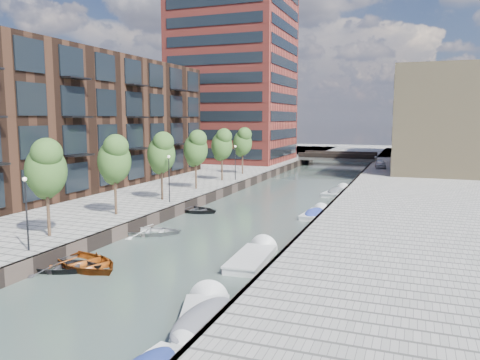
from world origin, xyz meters
The scene contains 29 objects.
water centered at (0.00, 40.00, 0.00)m, with size 300.00×300.00×0.00m, color #38473F.
quay_left centered at (-36.00, 40.00, 0.50)m, with size 60.00×140.00×1.00m, color gray.
quay_right centered at (16.00, 40.00, 0.50)m, with size 20.00×140.00×1.00m, color gray.
quay_wall_left centered at (-6.10, 40.00, 0.50)m, with size 0.25×140.00×1.00m, color #332823.
quay_wall_right centered at (6.10, 40.00, 0.50)m, with size 0.25×140.00×1.00m, color #332823.
far_closure centered at (0.00, 100.00, 0.50)m, with size 80.00×40.00×1.00m, color gray.
apartment_block centered at (-20.00, 30.00, 8.00)m, with size 8.00×38.00×14.00m, color black.
tower centered at (-17.00, 65.00, 16.00)m, with size 18.00×18.00×30.00m, color maroon.
tan_block_near centered at (16.00, 62.00, 8.00)m, with size 12.00×25.00×14.00m, color #8C7956.
tan_block_far centered at (16.00, 88.00, 9.00)m, with size 12.00×20.00×16.00m, color #8C7956.
bridge centered at (0.00, 72.00, 1.39)m, with size 13.00×6.00×1.30m.
tree_1 centered at (-8.50, 11.00, 5.31)m, with size 2.50×2.50×5.95m.
tree_2 centered at (-8.50, 18.00, 5.31)m, with size 2.50×2.50×5.95m.
tree_3 centered at (-8.50, 25.00, 5.31)m, with size 2.50×2.50×5.95m.
tree_4 centered at (-8.50, 32.00, 5.31)m, with size 2.50×2.50×5.95m.
tree_5 centered at (-8.50, 39.00, 5.31)m, with size 2.50×2.50×5.95m.
tree_6 centered at (-8.50, 46.00, 5.31)m, with size 2.50×2.50×5.95m.
lamp_0 centered at (-7.20, 8.00, 3.51)m, with size 0.24×0.24×4.12m.
lamp_1 centered at (-7.20, 24.00, 3.51)m, with size 0.24×0.24×4.12m.
lamp_2 centered at (-7.20, 40.00, 3.51)m, with size 0.24×0.24×4.12m.
sloop_1 centered at (-5.14, 8.31, 0.00)m, with size 3.08×4.31×0.89m, color black.
sloop_2 centered at (-4.21, 9.09, 0.00)m, with size 3.57×5.00×1.04m, color #7F360D.
sloop_3 centered at (-4.80, 16.91, 0.00)m, with size 3.13×4.39×0.91m, color #BBBAB9.
sloop_4 centered at (-5.40, 25.32, 0.00)m, with size 3.14×4.39×0.91m, color black.
motorboat_1 centered at (5.03, 4.82, 0.22)m, with size 3.64×5.79×1.83m.
motorboat_2 centered at (4.12, 13.81, 0.11)m, with size 2.18×5.54×1.82m.
motorboat_3 centered at (5.00, 27.47, 0.18)m, with size 1.82×4.53×1.48m.
motorboat_4 centered at (4.97, 39.59, 0.21)m, with size 2.52×5.47×1.76m.
car centered at (8.04, 60.02, 1.61)m, with size 1.45×3.59×1.22m, color silver.
Camera 1 is at (12.70, -11.57, 8.31)m, focal length 35.00 mm.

